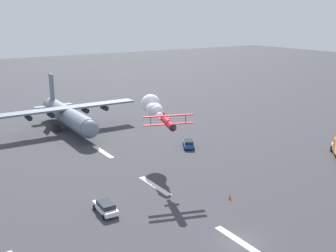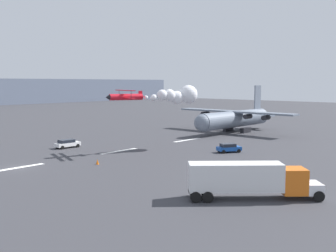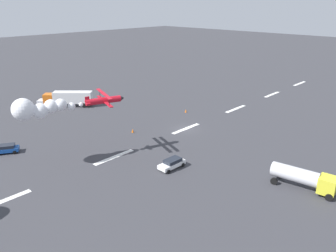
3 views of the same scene
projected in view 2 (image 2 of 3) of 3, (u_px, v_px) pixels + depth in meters
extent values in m
plane|color=#38383D|center=(17.00, 168.00, 56.02)|extent=(440.00, 440.00, 0.00)
cube|color=white|center=(17.00, 168.00, 56.02)|extent=(8.00, 0.90, 0.01)
cube|color=white|center=(119.00, 151.00, 69.69)|extent=(8.00, 0.90, 0.01)
cube|color=white|center=(187.00, 140.00, 83.35)|extent=(8.00, 0.90, 0.01)
cylinder|color=slate|center=(235.00, 119.00, 96.20)|extent=(24.88, 4.17, 3.94)
sphere|color=slate|center=(203.00, 123.00, 87.13)|extent=(3.75, 3.75, 3.75)
cube|color=slate|center=(235.00, 112.00, 96.01)|extent=(3.48, 31.02, 0.40)
cylinder|color=black|center=(205.00, 114.00, 101.57)|extent=(2.41, 1.12, 1.10)
cylinder|color=black|center=(220.00, 115.00, 98.43)|extent=(2.41, 1.12, 1.10)
cylinder|color=black|center=(248.00, 116.00, 93.20)|extent=(2.41, 1.12, 1.10)
cylinder|color=black|center=(266.00, 118.00, 90.06)|extent=(2.41, 1.12, 1.10)
cube|color=slate|center=(258.00, 97.00, 103.29)|extent=(2.80, 0.33, 6.00)
cube|color=slate|center=(257.00, 115.00, 103.79)|extent=(2.08, 9.02, 0.24)
cube|color=black|center=(246.00, 130.00, 95.54)|extent=(3.21, 1.03, 1.20)
cube|color=black|center=(228.00, 129.00, 98.87)|extent=(3.21, 1.03, 1.20)
cylinder|color=red|center=(126.00, 97.00, 67.03)|extent=(5.82, 2.92, 1.05)
cube|color=red|center=(125.00, 98.00, 66.95)|extent=(3.01, 7.23, 0.12)
cube|color=red|center=(125.00, 90.00, 66.82)|extent=(3.01, 7.23, 0.12)
cylinder|color=black|center=(131.00, 95.00, 64.60)|extent=(0.08, 0.08, 1.25)
cylinder|color=black|center=(119.00, 94.00, 69.17)|extent=(0.08, 0.08, 1.25)
cube|color=red|center=(140.00, 94.00, 68.21)|extent=(0.69, 0.33, 1.10)
cube|color=red|center=(140.00, 96.00, 68.26)|extent=(1.23, 2.09, 0.08)
cone|color=black|center=(108.00, 97.00, 65.49)|extent=(0.96, 1.08, 0.89)
sphere|color=white|center=(146.00, 97.00, 68.88)|extent=(0.70, 0.70, 0.70)
sphere|color=white|center=(154.00, 98.00, 69.58)|extent=(1.21, 1.21, 1.21)
sphere|color=white|center=(162.00, 95.00, 70.27)|extent=(1.89, 1.89, 1.89)
sphere|color=white|center=(169.00, 95.00, 70.90)|extent=(2.12, 2.12, 2.12)
sphere|color=white|center=(177.00, 98.00, 71.90)|extent=(2.35, 2.35, 2.35)
sphere|color=white|center=(188.00, 94.00, 72.87)|extent=(3.35, 3.35, 3.35)
cube|color=silver|center=(312.00, 188.00, 41.10)|extent=(2.91, 2.88, 1.10)
cube|color=orange|center=(293.00, 181.00, 40.98)|extent=(3.47, 3.46, 2.60)
cube|color=silver|center=(235.00, 177.00, 40.79)|extent=(8.33, 8.57, 2.80)
cylinder|color=black|center=(309.00, 190.00, 42.41)|extent=(1.01, 1.04, 1.10)
cylinder|color=black|center=(205.00, 190.00, 42.15)|extent=(1.01, 1.04, 1.10)
cylinder|color=black|center=(194.00, 191.00, 42.12)|extent=(1.01, 1.04, 1.10)
cylinder|color=black|center=(319.00, 196.00, 39.92)|extent=(1.01, 1.04, 1.10)
cylinder|color=black|center=(208.00, 197.00, 39.66)|extent=(1.01, 1.04, 1.10)
cylinder|color=black|center=(196.00, 197.00, 39.64)|extent=(1.01, 1.04, 1.10)
cube|color=#194CA5|center=(229.00, 149.00, 68.45)|extent=(4.36, 3.61, 0.65)
cube|color=#1E232D|center=(228.00, 145.00, 68.33)|extent=(2.92, 2.66, 0.55)
cylinder|color=black|center=(234.00, 149.00, 69.74)|extent=(0.66, 0.52, 0.64)
cylinder|color=black|center=(219.00, 150.00, 68.95)|extent=(0.66, 0.52, 0.64)
cylinder|color=black|center=(239.00, 151.00, 68.03)|extent=(0.66, 0.52, 0.64)
cylinder|color=black|center=(224.00, 152.00, 67.23)|extent=(0.66, 0.52, 0.64)
cube|color=white|center=(68.00, 144.00, 73.28)|extent=(4.63, 1.98, 0.65)
cube|color=#1E232D|center=(67.00, 141.00, 73.07)|extent=(2.80, 1.76, 0.55)
cylinder|color=black|center=(73.00, 145.00, 75.07)|extent=(0.65, 0.25, 0.64)
cylinder|color=black|center=(57.00, 146.00, 72.81)|extent=(0.65, 0.25, 0.64)
cylinder|color=black|center=(78.00, 146.00, 73.82)|extent=(0.65, 0.25, 0.64)
cylinder|color=black|center=(62.00, 148.00, 71.56)|extent=(0.65, 0.25, 0.64)
cone|color=orange|center=(97.00, 162.00, 58.37)|extent=(0.44, 0.44, 0.75)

